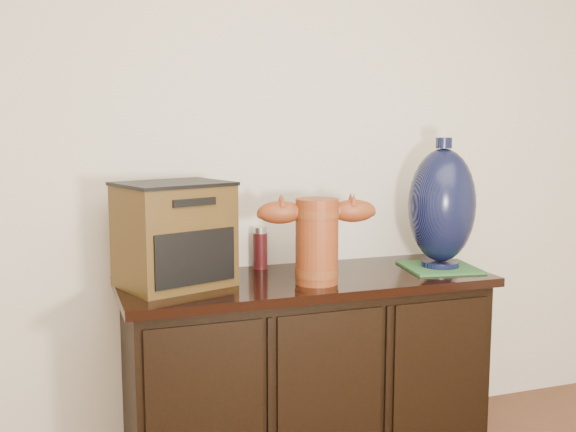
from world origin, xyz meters
name	(u,v)px	position (x,y,z in m)	size (l,w,h in m)	color
sideboard	(306,367)	(0.00, 2.23, 0.39)	(1.46, 0.56, 0.75)	black
terracotta_vessel	(317,236)	(0.00, 2.12, 0.94)	(0.46, 0.19, 0.32)	brown
tv_radio	(174,234)	(-0.51, 2.26, 0.95)	(0.47, 0.42, 0.39)	#432E10
green_mat	(440,267)	(0.59, 2.19, 0.76)	(0.29, 0.29, 0.01)	#295B2C
lamp_base	(442,206)	(0.59, 2.19, 1.02)	(0.32, 0.32, 0.54)	black
spray_can	(260,248)	(-0.12, 2.44, 0.84)	(0.06, 0.06, 0.18)	#560E13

